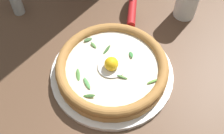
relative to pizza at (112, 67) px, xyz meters
name	(u,v)px	position (x,y,z in m)	size (l,w,h in m)	color
ground_plane	(94,70)	(-0.04, 0.04, -0.05)	(2.40, 2.40, 0.03)	brown
pizza_plate	(112,73)	(0.00, 0.00, -0.03)	(0.30, 0.30, 0.01)	white
pizza	(112,67)	(0.00, 0.00, 0.00)	(0.27, 0.27, 0.06)	#AD793F
pizza_cutter	(132,6)	(0.11, 0.18, 0.01)	(0.07, 0.16, 0.08)	silver
pepper_shaker	(16,1)	(-0.20, 0.28, 0.01)	(0.03, 0.03, 0.08)	silver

